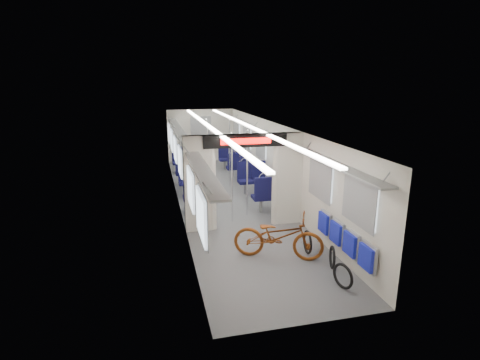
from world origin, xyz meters
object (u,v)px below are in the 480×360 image
Objects in this scene: flip_bench at (344,238)px; seat_bay_far_left at (186,163)px; seat_bay_near_right at (260,183)px; stanchion_far_left at (207,153)px; bike_hoop_c at (307,243)px; seat_bay_near_left at (196,185)px; bike_hoop_b at (332,258)px; bicycle at (278,236)px; stanchion_far_right at (230,154)px; seat_bay_far_right at (234,160)px; bike_hoop_a at (343,277)px; stanchion_near_left at (232,178)px; stanchion_near_right at (247,174)px.

flip_bench is 7.91m from seat_bay_far_left.
seat_bay_far_left is at bearing 119.54° from seat_bay_near_right.
seat_bay_far_left is at bearing 115.67° from stanchion_far_left.
seat_bay_near_left is (-1.85, 3.94, 0.31)m from bike_hoop_c.
seat_bay_near_left is at bearing 113.84° from bike_hoop_b.
stanchion_far_right is (0.13, 5.39, 0.67)m from bicycle.
bike_hoop_b is at bearing -73.84° from bike_hoop_c.
bike_hoop_b is 0.23× the size of seat_bay_far_right.
flip_bench is 0.91× the size of stanchion_far_left.
bike_hoop_a is at bearing -85.00° from stanchion_far_right.
seat_bay_near_left is 0.87× the size of stanchion_near_left.
flip_bench is 6.11m from stanchion_far_right.
seat_bay_far_right is 5.26m from stanchion_near_left.
seat_bay_near_left reaches higher than bike_hoop_c.
bike_hoop_b is 0.21× the size of seat_bay_far_left.
stanchion_far_right reaches higher than bicycle.
stanchion_near_right is at bearing -92.33° from stanchion_far_right.
stanchion_near_left is (0.70, -1.81, 0.62)m from seat_bay_near_left.
bicycle is 3.72m from seat_bay_near_right.
seat_bay_near_right is at bearing -71.93° from stanchion_far_right.
stanchion_far_left is at bearing 121.79° from seat_bay_near_right.
stanchion_near_left reaches higher than seat_bay_near_right.
flip_bench is 4.17× the size of bike_hoop_c.
stanchion_far_left is at bearing 29.96° from bicycle.
bike_hoop_a is at bearing -79.63° from stanchion_far_left.
stanchion_near_left reaches higher than seat_bay_far_left.
stanchion_near_right reaches higher than seat_bay_far_right.
seat_bay_near_left is 0.93× the size of seat_bay_far_left.
stanchion_far_right is at bearing -106.54° from seat_bay_far_right.
bicycle is 0.91× the size of seat_bay_near_left.
bicycle is 0.85× the size of seat_bay_near_right.
stanchion_far_right is at bearing 95.80° from bike_hoop_c.
stanchion_near_right and stanchion_far_right have the same top height.
stanchion_near_right is at bearing -122.50° from seat_bay_near_right.
seat_bay_near_left is at bearing 130.36° from stanchion_near_right.
stanchion_far_right is (-0.56, -1.90, 0.62)m from seat_bay_far_right.
bicycle is 0.79× the size of stanchion_near_left.
bike_hoop_a is 0.93× the size of bike_hoop_c.
stanchion_far_right is at bearing 46.78° from seat_bay_near_left.
flip_bench is 0.97× the size of seat_bay_far_left.
bike_hoop_c is (0.67, 0.06, -0.25)m from bicycle.
bike_hoop_c reaches higher than bike_hoop_a.
bike_hoop_b is 0.20× the size of stanchion_near_right.
seat_bay_near_right is (-0.42, 4.27, -0.03)m from flip_bench.
seat_bay_far_right is (1.87, 0.33, -0.03)m from seat_bay_far_left.
stanchion_far_left is at bearing 102.85° from bike_hoop_b.
seat_bay_far_right is at bearing 51.40° from stanchion_far_left.
stanchion_near_left is at bearing 115.45° from bike_hoop_b.
stanchion_far_left and stanchion_far_right have the same top height.
bike_hoop_a is (-0.39, -0.75, -0.37)m from flip_bench.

